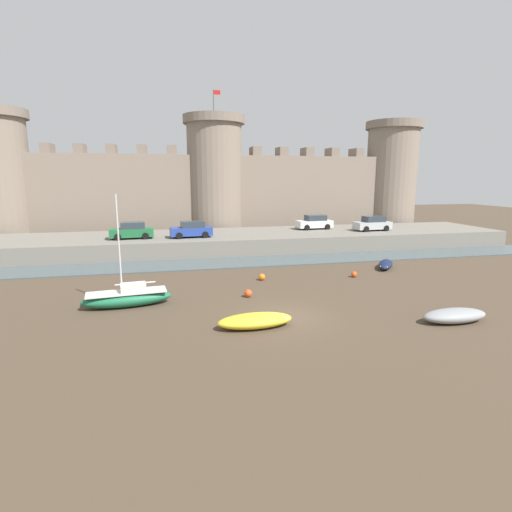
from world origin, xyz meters
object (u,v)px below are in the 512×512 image
object	(u,v)px
car_quay_west	(132,231)
car_quay_centre_east	(315,222)
rowboat_foreground_centre	(386,264)
sailboat_foreground_left	(128,297)
mooring_buoy_mid_mud	(354,274)
car_quay_centre_west	(373,224)
mooring_buoy_off_centre	(262,277)
car_quay_east	(191,230)
rowboat_foreground_right	(255,320)
mooring_buoy_near_shore	(248,293)
rowboat_midflat_centre	(455,315)

from	to	relation	value
car_quay_west	car_quay_centre_east	bearing A→B (deg)	8.60
rowboat_foreground_centre	sailboat_foreground_left	xyz separation A→B (m)	(-20.37, -5.88, 0.22)
mooring_buoy_mid_mud	car_quay_west	distance (m)	21.64
rowboat_foreground_centre	mooring_buoy_mid_mud	size ratio (longest dim) A/B	7.53
car_quay_centre_west	mooring_buoy_off_centre	bearing A→B (deg)	-141.47
car_quay_east	car_quay_centre_east	world-z (taller)	same
rowboat_foreground_right	mooring_buoy_off_centre	distance (m)	9.57
car_quay_east	car_quay_west	xyz separation A→B (m)	(-5.73, 0.38, 0.00)
mooring_buoy_near_shore	car_quay_centre_east	xyz separation A→B (m)	(11.74, 19.20, 2.20)
rowboat_midflat_centre	mooring_buoy_near_shore	size ratio (longest dim) A/B	7.25
car_quay_east	rowboat_foreground_right	bearing A→B (deg)	-84.99
car_quay_centre_east	car_quay_west	world-z (taller)	same
rowboat_foreground_right	mooring_buoy_near_shore	bearing A→B (deg)	82.41
rowboat_foreground_right	rowboat_midflat_centre	bearing A→B (deg)	-8.57
car_quay_centre_west	sailboat_foreground_left	bearing A→B (deg)	-146.11
sailboat_foreground_left	car_quay_west	bearing A→B (deg)	93.17
rowboat_foreground_centre	rowboat_foreground_right	bearing A→B (deg)	-141.56
rowboat_foreground_right	car_quay_centre_east	distance (m)	27.52
rowboat_foreground_centre	sailboat_foreground_left	distance (m)	21.20
mooring_buoy_mid_mud	car_quay_centre_east	distance (m)	16.29
rowboat_midflat_centre	car_quay_centre_west	size ratio (longest dim) A/B	0.86
rowboat_foreground_right	rowboat_foreground_centre	distance (m)	17.49
mooring_buoy_near_shore	car_quay_centre_east	size ratio (longest dim) A/B	0.12
rowboat_midflat_centre	mooring_buoy_off_centre	size ratio (longest dim) A/B	7.26
mooring_buoy_near_shore	rowboat_foreground_right	bearing A→B (deg)	-97.59
rowboat_foreground_centre	car_quay_centre_west	world-z (taller)	car_quay_centre_west
car_quay_centre_west	rowboat_foreground_centre	bearing A→B (deg)	-112.95
mooring_buoy_off_centre	car_quay_centre_west	size ratio (longest dim) A/B	0.12
rowboat_midflat_centre	rowboat_foreground_centre	distance (m)	12.87
rowboat_foreground_centre	mooring_buoy_mid_mud	xyz separation A→B (m)	(-4.02, -2.31, -0.12)
rowboat_foreground_right	sailboat_foreground_left	size ratio (longest dim) A/B	0.59
rowboat_foreground_right	car_quay_east	xyz separation A→B (m)	(-1.85, 21.05, 2.06)
rowboat_midflat_centre	mooring_buoy_mid_mud	bearing A→B (deg)	94.39
rowboat_foreground_right	car_quay_east	distance (m)	21.23
car_quay_centre_east	car_quay_centre_west	xyz separation A→B (m)	(5.88, -2.68, 0.00)
sailboat_foreground_left	mooring_buoy_off_centre	bearing A→B (deg)	24.64
mooring_buoy_off_centre	car_quay_west	world-z (taller)	car_quay_west
rowboat_midflat_centre	mooring_buoy_near_shore	distance (m)	11.92
mooring_buoy_near_shore	car_quay_centre_west	world-z (taller)	car_quay_centre_west
sailboat_foreground_left	rowboat_foreground_centre	bearing A→B (deg)	16.10
rowboat_foreground_centre	car_quay_centre_west	xyz separation A→B (m)	(4.62, 10.90, 2.11)
mooring_buoy_mid_mud	car_quay_centre_east	size ratio (longest dim) A/B	0.11
rowboat_foreground_right	rowboat_foreground_centre	world-z (taller)	rowboat_foreground_right
rowboat_foreground_right	sailboat_foreground_left	bearing A→B (deg)	143.15
mooring_buoy_off_centre	car_quay_east	size ratio (longest dim) A/B	0.12
car_quay_east	rowboat_foreground_centre	bearing A→B (deg)	-33.21
rowboat_midflat_centre	mooring_buoy_mid_mud	world-z (taller)	rowboat_midflat_centre
rowboat_foreground_right	car_quay_centre_west	size ratio (longest dim) A/B	0.94
mooring_buoy_near_shore	car_quay_east	size ratio (longest dim) A/B	0.12
rowboat_foreground_centre	sailboat_foreground_left	bearing A→B (deg)	-163.90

